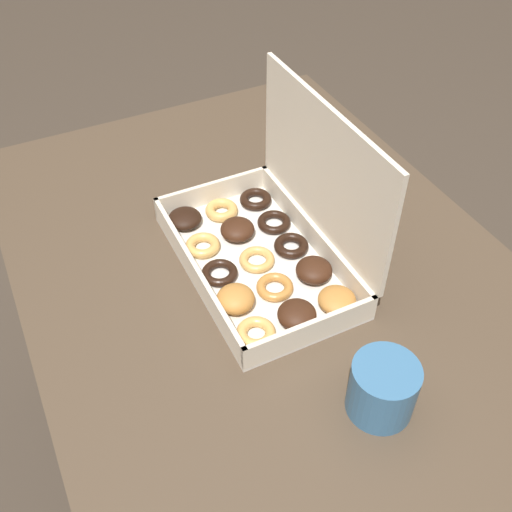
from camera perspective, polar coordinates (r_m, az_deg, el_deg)
name	(u,v)px	position (r m, az deg, el deg)	size (l,w,h in m)	color
ground_plane	(268,478)	(1.61, 1.13, -20.37)	(8.00, 8.00, 0.00)	#42382D
dining_table	(273,316)	(1.08, 1.60, -5.70)	(1.18, 0.80, 0.73)	#4C3D2D
donut_box	(272,239)	(0.99, 1.57, 1.58)	(0.38, 0.23, 0.28)	silver
coffee_mug	(383,388)	(0.83, 11.98, -12.19)	(0.09, 0.09, 0.09)	teal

